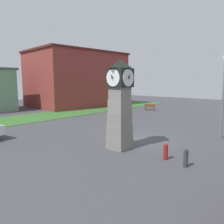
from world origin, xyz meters
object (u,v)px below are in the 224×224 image
bench (150,107)px  street_lamp_near_road (223,91)px  clock_tower (120,104)px  bollard_near_tower (186,158)px  bollard_mid_row (166,151)px

bench → street_lamp_near_road: size_ratio=0.27×
clock_tower → bollard_near_tower: bearing=-92.2°
clock_tower → street_lamp_near_road: (6.94, -4.12, 0.67)m
bollard_mid_row → clock_tower: bearing=92.5°
bollard_mid_row → street_lamp_near_road: street_lamp_near_road is taller
bench → street_lamp_near_road: 16.67m
bench → street_lamp_near_road: (-10.42, -12.65, 3.02)m
clock_tower → bollard_mid_row: size_ratio=6.16×
bollard_mid_row → bench: (17.22, 11.71, 0.06)m
clock_tower → bollard_near_tower: 5.05m
bollard_near_tower → bollard_mid_row: size_ratio=1.05×
bench → street_lamp_near_road: bearing=-129.5°
bollard_mid_row → bench: size_ratio=0.55×
bollard_near_tower → bollard_mid_row: 1.32m
bench → street_lamp_near_road: street_lamp_near_road is taller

